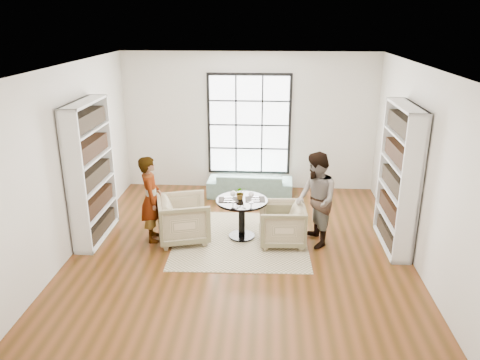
# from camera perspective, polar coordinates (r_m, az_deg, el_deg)

# --- Properties ---
(ground) EXTENTS (6.00, 6.00, 0.00)m
(ground) POSITION_cam_1_polar(r_m,az_deg,el_deg) (7.96, 0.09, -8.30)
(ground) COLOR brown
(room_shell) EXTENTS (6.00, 6.01, 6.00)m
(room_shell) POSITION_cam_1_polar(r_m,az_deg,el_deg) (7.97, 0.33, 1.56)
(room_shell) COLOR silver
(room_shell) RESTS_ON ground
(rug) EXTENTS (2.35, 2.35, 0.01)m
(rug) POSITION_cam_1_polar(r_m,az_deg,el_deg) (8.25, 0.06, -7.20)
(rug) COLOR #C9B597
(rug) RESTS_ON ground
(pedestal_table) EXTENTS (0.89, 0.89, 0.71)m
(pedestal_table) POSITION_cam_1_polar(r_m,az_deg,el_deg) (8.11, 0.22, -3.70)
(pedestal_table) COLOR black
(pedestal_table) RESTS_ON ground
(sofa) EXTENTS (1.82, 0.76, 0.53)m
(sofa) POSITION_cam_1_polar(r_m,az_deg,el_deg) (10.09, 1.24, -0.49)
(sofa) COLOR slate
(sofa) RESTS_ON ground
(armchair_left) EXTENTS (1.05, 1.04, 0.78)m
(armchair_left) POSITION_cam_1_polar(r_m,az_deg,el_deg) (8.13, -6.87, -4.76)
(armchair_left) COLOR tan
(armchair_left) RESTS_ON ground
(armchair_right) EXTENTS (0.80, 0.78, 0.71)m
(armchair_right) POSITION_cam_1_polar(r_m,az_deg,el_deg) (8.01, 5.12, -5.38)
(armchair_right) COLOR tan
(armchair_right) RESTS_ON ground
(person_left) EXTENTS (0.48, 0.62, 1.51)m
(person_left) POSITION_cam_1_polar(r_m,az_deg,el_deg) (8.11, -10.81, -2.28)
(person_left) COLOR gray
(person_left) RESTS_ON ground
(person_right) EXTENTS (0.79, 0.91, 1.62)m
(person_right) POSITION_cam_1_polar(r_m,az_deg,el_deg) (7.87, 9.23, -2.44)
(person_right) COLOR gray
(person_right) RESTS_ON ground
(placemat_left) EXTENTS (0.36, 0.28, 0.01)m
(placemat_left) POSITION_cam_1_polar(r_m,az_deg,el_deg) (8.03, -1.42, -2.42)
(placemat_left) COLOR #272522
(placemat_left) RESTS_ON pedestal_table
(placemat_right) EXTENTS (0.36, 0.28, 0.01)m
(placemat_right) POSITION_cam_1_polar(r_m,az_deg,el_deg) (8.05, 1.86, -2.36)
(placemat_right) COLOR #272522
(placemat_right) RESTS_ON pedestal_table
(cutlery_left) EXTENTS (0.16, 0.23, 0.01)m
(cutlery_left) POSITION_cam_1_polar(r_m,az_deg,el_deg) (8.03, -1.42, -2.38)
(cutlery_left) COLOR silver
(cutlery_left) RESTS_ON placemat_left
(cutlery_right) EXTENTS (0.16, 0.23, 0.01)m
(cutlery_right) POSITION_cam_1_polar(r_m,az_deg,el_deg) (8.05, 1.86, -2.31)
(cutlery_right) COLOR silver
(cutlery_right) RESTS_ON placemat_right
(wine_glass_left) EXTENTS (0.09, 0.09, 0.20)m
(wine_glass_left) POSITION_cam_1_polar(r_m,az_deg,el_deg) (7.89, -0.87, -1.72)
(wine_glass_left) COLOR silver
(wine_glass_left) RESTS_ON pedestal_table
(wine_glass_right) EXTENTS (0.09, 0.09, 0.20)m
(wine_glass_right) POSITION_cam_1_polar(r_m,az_deg,el_deg) (7.85, 1.38, -1.81)
(wine_glass_right) COLOR silver
(wine_glass_right) RESTS_ON pedestal_table
(flower_centerpiece) EXTENTS (0.21, 0.19, 0.23)m
(flower_centerpiece) POSITION_cam_1_polar(r_m,az_deg,el_deg) (8.04, 0.06, -1.55)
(flower_centerpiece) COLOR gray
(flower_centerpiece) RESTS_ON pedestal_table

